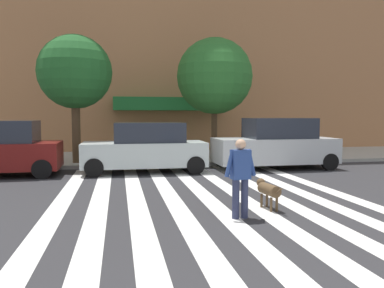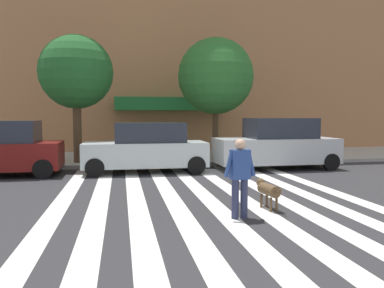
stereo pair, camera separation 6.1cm
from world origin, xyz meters
The scene contains 9 objects.
ground_plane centered at (0.00, 7.22, 0.00)m, with size 160.00×160.00×0.00m, color #2B2B2D.
sidewalk_far centered at (0.00, 17.45, 0.07)m, with size 80.00×6.00×0.15m, color #9C9C93.
crosswalk_stripes centered at (0.47, 7.22, 0.00)m, with size 7.65×13.85×0.01m.
parked_car_behind_first centered at (-0.76, 13.15, 0.90)m, with size 4.52×1.94×1.85m.
parked_car_third_in_line centered at (4.39, 13.15, 0.96)m, with size 4.80×2.05×2.02m.
street_tree_nearest centered at (-3.48, 15.43, 3.88)m, with size 3.03×3.03×5.28m.
street_tree_middle centered at (2.67, 16.26, 3.93)m, with size 3.52×3.52×5.55m.
pedestrian_dog_walker centered at (0.69, 6.35, 0.93)m, with size 0.71×0.29×1.64m.
dog_on_leash centered at (1.56, 6.99, 0.44)m, with size 0.34×1.02×0.65m.
Camera 2 is at (-1.69, -1.05, 2.12)m, focal length 35.60 mm.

